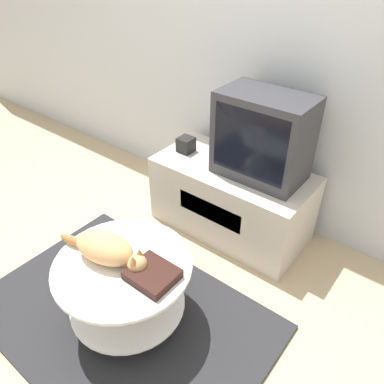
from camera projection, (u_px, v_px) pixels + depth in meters
The scene contains 9 objects.
ground_plane at pixel (124, 317), 2.06m from camera, with size 12.00×12.00×0.00m, color tan.
wall_back at pixel (271, 24), 2.18m from camera, with size 8.00×0.05×2.60m.
rug at pixel (124, 316), 2.05m from camera, with size 1.56×1.06×0.02m.
tv_stand at pixel (231, 199), 2.55m from camera, with size 1.04×0.51×0.49m.
tv at pixel (263, 137), 2.20m from camera, with size 0.54×0.33×0.52m.
speaker at pixel (186, 145), 2.57m from camera, with size 0.10×0.10×0.10m.
coffee_table at pixel (125, 285), 1.89m from camera, with size 0.68×0.68×0.41m.
dvd_box at pixel (152, 274), 1.72m from camera, with size 0.22×0.19×0.05m.
cat at pixel (107, 249), 1.79m from camera, with size 0.51×0.23×0.15m.
Camera 1 is at (1.09, -0.78, 1.75)m, focal length 35.00 mm.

